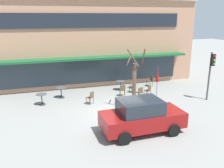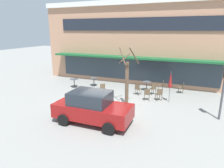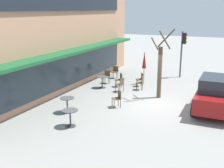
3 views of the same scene
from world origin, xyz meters
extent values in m
plane|color=gray|center=(0.00, 0.00, 0.00)|extent=(80.00, 80.00, 0.00)
cube|color=tan|center=(0.00, 10.00, 3.76)|extent=(18.45, 8.00, 7.52)
cube|color=#19592D|center=(0.00, 5.45, 2.55)|extent=(15.68, 1.10, 0.16)
cube|color=#1E232D|center=(0.00, 5.94, 5.41)|extent=(14.76, 0.10, 1.10)
cube|color=#2D3842|center=(0.00, 5.94, 1.35)|extent=(14.76, 0.10, 1.90)
cylinder|color=#333338|center=(-4.39, 2.89, 0.01)|extent=(0.44, 0.44, 0.03)
cylinder|color=#333338|center=(-4.39, 2.89, 0.38)|extent=(0.07, 0.07, 0.70)
cylinder|color=#4C4C51|center=(-4.39, 2.89, 0.74)|extent=(0.70, 0.70, 0.03)
cylinder|color=#333338|center=(1.73, 4.44, 0.01)|extent=(0.44, 0.44, 0.03)
cylinder|color=#333338|center=(1.73, 4.44, 0.38)|extent=(0.07, 0.07, 0.70)
cylinder|color=#4C4C51|center=(1.73, 4.44, 0.74)|extent=(0.70, 0.70, 0.03)
cylinder|color=#333338|center=(-3.00, 3.97, 0.01)|extent=(0.44, 0.44, 0.03)
cylinder|color=#333338|center=(-3.00, 3.97, 0.38)|extent=(0.07, 0.07, 0.70)
cylinder|color=#4C4C51|center=(-3.00, 3.97, 0.74)|extent=(0.70, 0.70, 0.03)
cylinder|color=#4C4C51|center=(3.84, 2.32, 1.10)|extent=(0.04, 0.04, 2.20)
cone|color=maroon|center=(3.84, 2.32, 1.65)|extent=(0.28, 0.28, 1.10)
cylinder|color=brown|center=(4.30, 4.56, 0.23)|extent=(0.04, 0.04, 0.45)
cylinder|color=brown|center=(4.27, 4.90, 0.23)|extent=(0.04, 0.04, 0.45)
cylinder|color=brown|center=(4.64, 4.60, 0.23)|extent=(0.04, 0.04, 0.45)
cylinder|color=brown|center=(4.60, 4.94, 0.23)|extent=(0.04, 0.04, 0.45)
cube|color=brown|center=(4.45, 4.75, 0.47)|extent=(0.44, 0.44, 0.04)
cube|color=brown|center=(4.63, 4.77, 0.69)|extent=(0.09, 0.40, 0.40)
cylinder|color=brown|center=(-1.53, 2.10, 0.23)|extent=(0.04, 0.04, 0.45)
cylinder|color=brown|center=(-1.28, 2.33, 0.23)|extent=(0.04, 0.04, 0.45)
cylinder|color=brown|center=(-1.30, 1.85, 0.23)|extent=(0.04, 0.04, 0.45)
cylinder|color=brown|center=(-1.05, 2.08, 0.23)|extent=(0.04, 0.04, 0.45)
cube|color=brown|center=(-1.29, 2.09, 0.47)|extent=(0.57, 0.57, 0.04)
cube|color=brown|center=(-1.17, 1.96, 0.69)|extent=(0.32, 0.30, 0.40)
cylinder|color=brown|center=(2.19, 3.61, 0.23)|extent=(0.04, 0.04, 0.45)
cylinder|color=brown|center=(2.45, 3.82, 0.23)|extent=(0.04, 0.04, 0.45)
cylinder|color=brown|center=(2.40, 3.35, 0.23)|extent=(0.04, 0.04, 0.45)
cylinder|color=brown|center=(2.67, 3.56, 0.23)|extent=(0.04, 0.04, 0.45)
cube|color=brown|center=(2.43, 3.59, 0.47)|extent=(0.56, 0.56, 0.04)
cube|color=brown|center=(2.54, 3.45, 0.69)|extent=(0.34, 0.28, 0.40)
cylinder|color=brown|center=(2.73, 4.45, 0.23)|extent=(0.04, 0.04, 0.45)
cylinder|color=brown|center=(2.66, 4.79, 0.23)|extent=(0.04, 0.04, 0.45)
cylinder|color=brown|center=(3.06, 4.51, 0.23)|extent=(0.04, 0.04, 0.45)
cylinder|color=brown|center=(3.00, 4.85, 0.23)|extent=(0.04, 0.04, 0.45)
cube|color=brown|center=(2.86, 4.65, 0.47)|extent=(0.47, 0.47, 0.04)
cube|color=brown|center=(3.04, 4.68, 0.69)|extent=(0.11, 0.40, 0.40)
cylinder|color=brown|center=(2.10, 2.21, 0.23)|extent=(0.04, 0.04, 0.45)
cylinder|color=brown|center=(2.43, 2.29, 0.23)|extent=(0.04, 0.04, 0.45)
cylinder|color=brown|center=(2.18, 1.88, 0.23)|extent=(0.04, 0.04, 0.45)
cylinder|color=brown|center=(2.51, 1.96, 0.23)|extent=(0.04, 0.04, 0.45)
cube|color=brown|center=(2.31, 2.09, 0.47)|extent=(0.48, 0.48, 0.04)
cube|color=brown|center=(2.35, 1.91, 0.69)|extent=(0.40, 0.13, 0.40)
cylinder|color=brown|center=(2.86, 2.42, 0.23)|extent=(0.04, 0.04, 0.45)
cylinder|color=brown|center=(3.14, 2.61, 0.23)|extent=(0.04, 0.04, 0.45)
cylinder|color=brown|center=(3.05, 2.13, 0.23)|extent=(0.04, 0.04, 0.45)
cylinder|color=brown|center=(3.33, 2.32, 0.23)|extent=(0.04, 0.04, 0.45)
cube|color=brown|center=(3.10, 2.37, 0.47)|extent=(0.55, 0.55, 0.04)
cube|color=brown|center=(3.20, 2.22, 0.69)|extent=(0.36, 0.25, 0.40)
cylinder|color=brown|center=(1.27, 3.27, 0.23)|extent=(0.04, 0.04, 0.45)
cylinder|color=brown|center=(1.60, 3.19, 0.23)|extent=(0.04, 0.04, 0.45)
cylinder|color=brown|center=(1.19, 2.94, 0.23)|extent=(0.04, 0.04, 0.45)
cylinder|color=brown|center=(1.52, 2.86, 0.23)|extent=(0.04, 0.04, 0.45)
cube|color=brown|center=(1.39, 3.06, 0.47)|extent=(0.48, 0.48, 0.04)
cube|color=brown|center=(1.35, 2.89, 0.69)|extent=(0.40, 0.13, 0.40)
cube|color=maroon|center=(0.42, -2.65, 0.70)|extent=(4.23, 1.87, 0.76)
cube|color=#232B33|center=(0.27, -2.65, 1.42)|extent=(2.13, 1.63, 0.68)
cylinder|color=black|center=(1.71, -1.73, 0.32)|extent=(0.64, 0.23, 0.64)
cylinder|color=black|center=(-0.89, -1.77, 0.32)|extent=(0.64, 0.23, 0.64)
cylinder|color=brown|center=(1.27, 0.54, 1.47)|extent=(0.24, 0.24, 2.95)
cylinder|color=brown|center=(1.77, 0.39, 3.38)|extent=(0.40, 1.08, 1.11)
cylinder|color=brown|center=(1.00, 0.81, 3.13)|extent=(0.62, 0.63, 0.63)
cylinder|color=brown|center=(1.04, 0.27, 3.34)|extent=(0.65, 0.58, 1.04)
cylinder|color=#47474C|center=(6.86, 0.47, 1.70)|extent=(0.12, 0.12, 3.40)
cube|color=black|center=(6.86, 0.29, 2.90)|extent=(0.26, 0.20, 0.80)
sphere|color=red|center=(6.86, 0.16, 3.17)|extent=(0.13, 0.13, 0.13)
sphere|color=gold|center=(6.86, 0.16, 2.91)|extent=(0.13, 0.13, 0.13)
sphere|color=green|center=(6.86, 0.16, 2.65)|extent=(0.13, 0.13, 0.13)
camera|label=1|loc=(-4.33, -12.77, 5.74)|focal=38.00mm
camera|label=2|loc=(5.26, -11.53, 4.94)|focal=32.00mm
camera|label=3|loc=(-13.94, -3.53, 4.97)|focal=45.00mm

